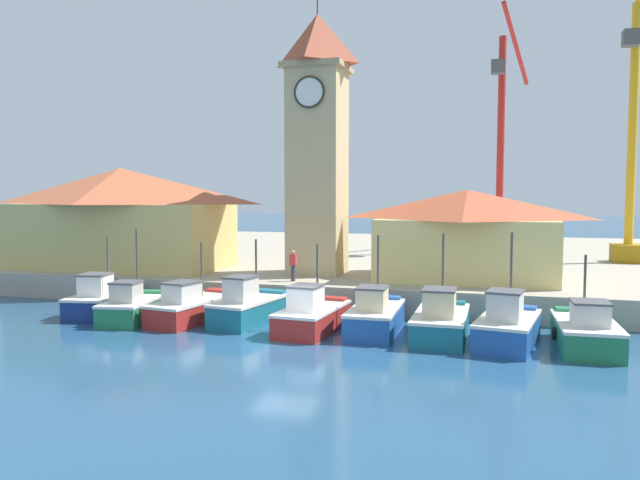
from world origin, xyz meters
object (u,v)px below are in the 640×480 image
object	(u,v)px
fishing_boat_mid_right	(375,316)
fishing_boat_right_outer	(507,326)
fishing_boat_far_left	(103,300)
clock_tower	(317,138)
fishing_boat_far_right	(586,331)
warehouse_right	(467,233)
port_crane_far	(501,165)
fishing_boat_left_outer	(133,307)
fishing_boat_center	(312,315)
port_crane_near	(632,162)
warehouse_left	(121,217)
fishing_boat_right_inner	(441,321)
dock_worker_near_tower	(293,265)
fishing_boat_mid_left	(249,307)
fishing_boat_left_inner	(193,307)

from	to	relation	value
fishing_boat_mid_right	fishing_boat_right_outer	distance (m)	5.43
fishing_boat_far_left	clock_tower	distance (m)	14.38
fishing_boat_far_right	warehouse_right	size ratio (longest dim) A/B	0.49
fishing_boat_far_right	port_crane_far	size ratio (longest dim) A/B	0.24
fishing_boat_far_left	fishing_boat_left_outer	world-z (taller)	fishing_boat_left_outer
fishing_boat_center	port_crane_near	world-z (taller)	port_crane_near
fishing_boat_left_outer	warehouse_left	distance (m)	10.96
fishing_boat_far_left	fishing_boat_right_inner	size ratio (longest dim) A/B	1.01
fishing_boat_right_outer	port_crane_near	world-z (taller)	port_crane_near
fishing_boat_far_left	dock_worker_near_tower	distance (m)	9.59
fishing_boat_right_outer	port_crane_far	xyz separation A→B (m)	(-0.42, 25.55, 7.33)
fishing_boat_far_left	port_crane_near	size ratio (longest dim) A/B	0.28
fishing_boat_far_right	port_crane_near	bearing A→B (deg)	76.08
fishing_boat_left_outer	fishing_boat_mid_left	bearing A→B (deg)	10.96
fishing_boat_center	dock_worker_near_tower	bearing A→B (deg)	116.51
warehouse_right	port_crane_far	world-z (taller)	port_crane_far
fishing_boat_far_right	warehouse_left	distance (m)	27.16
fishing_boat_far_left	fishing_boat_left_inner	xyz separation A→B (m)	(5.01, -0.21, -0.04)
clock_tower	dock_worker_near_tower	bearing A→B (deg)	-95.61
fishing_boat_left_outer	fishing_boat_left_inner	size ratio (longest dim) A/B	0.83
port_crane_far	dock_worker_near_tower	xyz separation A→B (m)	(-10.28, -19.98, -5.89)
fishing_boat_mid_left	fishing_boat_center	world-z (taller)	fishing_boat_mid_left
fishing_boat_left_outer	fishing_boat_center	xyz separation A→B (m)	(8.67, 0.17, 0.04)
fishing_boat_left_inner	fishing_boat_right_inner	bearing A→B (deg)	-1.61
fishing_boat_far_left	clock_tower	world-z (taller)	clock_tower
warehouse_left	fishing_boat_left_outer	bearing A→B (deg)	-53.66
fishing_boat_right_inner	fishing_boat_mid_left	bearing A→B (deg)	175.82
port_crane_near	warehouse_right	bearing A→B (deg)	-131.03
fishing_boat_far_left	port_crane_far	distance (m)	31.66
fishing_boat_mid_left	fishing_boat_center	bearing A→B (deg)	-14.93
fishing_boat_center	fishing_boat_left_inner	bearing A→B (deg)	174.66
warehouse_right	port_crane_near	size ratio (longest dim) A/B	0.55
fishing_boat_far_left	fishing_boat_mid_left	bearing A→B (deg)	0.77
fishing_boat_mid_right	clock_tower	bearing A→B (deg)	121.36
fishing_boat_left_inner	dock_worker_near_tower	xyz separation A→B (m)	(3.28, 4.79, 1.53)
fishing_boat_left_inner	fishing_boat_mid_left	size ratio (longest dim) A/B	1.12
fishing_boat_mid_left	fishing_boat_right_inner	xyz separation A→B (m)	(8.69, -0.63, -0.03)
port_crane_near	fishing_boat_right_inner	bearing A→B (deg)	-117.68
warehouse_left	warehouse_right	world-z (taller)	warehouse_left
fishing_boat_center	port_crane_far	size ratio (longest dim) A/B	0.25
fishing_boat_far_left	fishing_boat_right_outer	bearing A→B (deg)	-2.96
fishing_boat_mid_left	fishing_boat_far_right	bearing A→B (deg)	-3.48
port_crane_far	warehouse_left	bearing A→B (deg)	-142.39
fishing_boat_mid_left	warehouse_left	bearing A→B (deg)	147.80
fishing_boat_center	clock_tower	bearing A→B (deg)	105.02
dock_worker_near_tower	warehouse_right	bearing A→B (deg)	21.73
warehouse_left	clock_tower	bearing A→B (deg)	2.79
fishing_boat_far_right	warehouse_right	bearing A→B (deg)	119.34
fishing_boat_far_left	fishing_boat_center	xyz separation A→B (m)	(10.96, -0.77, -0.00)
fishing_boat_mid_right	port_crane_far	xyz separation A→B (m)	(4.96, 24.80, 7.37)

